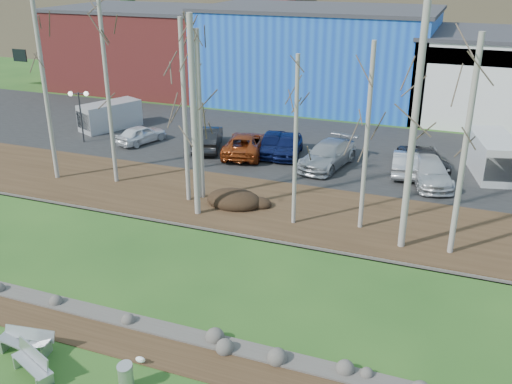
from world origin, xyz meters
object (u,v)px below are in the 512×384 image
at_px(car_7, 430,171).
at_px(van_grey, 108,116).
at_px(seagull, 141,360).
at_px(car_2, 246,144).
at_px(bench_damaged, 27,341).
at_px(car_6, 422,157).
at_px(van_white, 493,156).
at_px(car_8, 272,143).
at_px(litter_bin, 126,377).
at_px(car_3, 328,155).
at_px(car_1, 208,138).
at_px(car_4, 288,145).
at_px(car_5, 405,162).
at_px(street_lamp, 79,102).
at_px(bench_intact, 33,363).
at_px(car_0, 141,134).

relative_size(car_7, van_grey, 1.00).
xyz_separation_m(seagull, car_2, (-4.65, 20.67, 0.71)).
height_order(bench_damaged, car_6, car_6).
bearing_deg(van_white, van_grey, 166.30).
relative_size(car_6, car_7, 1.04).
bearing_deg(car_8, litter_bin, -92.33).
xyz_separation_m(car_3, van_white, (9.57, 2.17, 0.36)).
height_order(bench_damaged, car_1, car_1).
relative_size(seagull, car_4, 0.10).
relative_size(bench_damaged, van_white, 0.34).
height_order(car_1, car_8, car_1).
bearing_deg(car_1, van_white, 166.17).
distance_m(seagull, car_4, 21.50).
bearing_deg(car_1, car_5, 161.01).
height_order(car_2, van_grey, van_grey).
height_order(street_lamp, car_8, street_lamp).
xyz_separation_m(car_2, car_6, (11.21, 1.41, -0.02)).
height_order(seagull, car_8, car_8).
bearing_deg(seagull, car_2, 125.38).
bearing_deg(car_1, car_7, 156.46).
bearing_deg(car_2, bench_damaged, 81.25).
height_order(bench_damaged, litter_bin, same).
bearing_deg(car_7, car_6, 87.50).
xyz_separation_m(street_lamp, car_3, (17.41, 1.29, -2.09)).
bearing_deg(bench_intact, car_8, 112.32).
distance_m(litter_bin, car_3, 21.48).
relative_size(seagull, van_white, 0.07).
bearing_deg(litter_bin, car_2, 102.55).
bearing_deg(car_4, van_grey, 164.97).
distance_m(seagull, car_8, 21.63).
bearing_deg(car_0, car_8, -155.66).
bearing_deg(van_grey, car_2, 15.01).
bearing_deg(litter_bin, car_4, 95.43).
height_order(bench_intact, car_4, car_4).
height_order(car_1, car_7, car_1).
bearing_deg(car_3, van_grey, -176.46).
xyz_separation_m(car_0, car_3, (13.48, -0.04, 0.13)).
height_order(car_8, van_white, van_white).
height_order(car_6, car_7, car_7).
xyz_separation_m(car_4, van_grey, (-14.75, 1.15, 0.28)).
height_order(car_0, car_7, car_7).
relative_size(street_lamp, car_3, 0.68).
bearing_deg(bench_intact, van_white, 82.71).
xyz_separation_m(car_8, van_grey, (-13.63, 1.15, 0.28)).
distance_m(car_0, car_6, 19.08).
bearing_deg(street_lamp, litter_bin, -73.11).
xyz_separation_m(bench_intact, van_white, (13.48, 24.15, 0.82)).
bearing_deg(car_1, car_6, 166.01).
xyz_separation_m(car_7, car_8, (-10.28, 1.73, -0.00)).
bearing_deg(car_2, seagull, 91.91).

